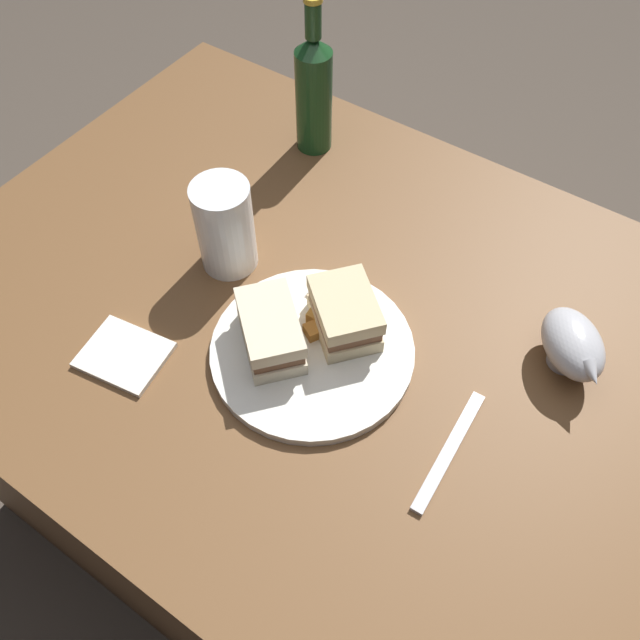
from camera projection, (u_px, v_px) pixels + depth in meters
ground_plane at (325, 496)px, 1.50m from camera, size 6.00×6.00×0.00m
dining_table at (326, 426)px, 1.22m from camera, size 1.17×0.85×0.70m
plate at (312, 350)px, 0.89m from camera, size 0.27×0.27×0.01m
sandwich_half_left at (345, 314)px, 0.87m from camera, size 0.13×0.13×0.06m
sandwich_half_right at (271, 331)px, 0.86m from camera, size 0.13×0.13×0.06m
potato_wedge_front at (321, 309)px, 0.91m from camera, size 0.03×0.05×0.02m
potato_wedge_middle at (325, 292)px, 0.93m from camera, size 0.05×0.03×0.02m
potato_wedge_back at (324, 326)px, 0.89m from camera, size 0.05×0.06×0.02m
pint_glass at (224, 234)px, 0.94m from camera, size 0.08×0.08×0.14m
gravy_boat at (573, 345)px, 0.85m from camera, size 0.13×0.13×0.07m
cider_bottle at (314, 91)px, 1.06m from camera, size 0.06×0.06×0.26m
napkin at (124, 355)px, 0.89m from camera, size 0.12×0.11×0.01m
fork at (449, 451)px, 0.81m from camera, size 0.02×0.18×0.01m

